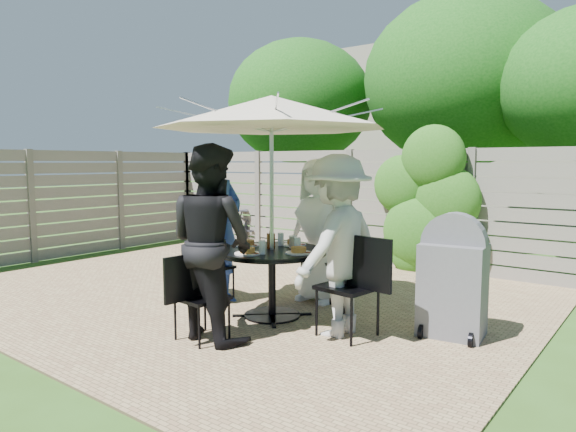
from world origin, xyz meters
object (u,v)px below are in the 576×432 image
Objects in this scene: chair_front at (201,315)px; bicycle at (231,223)px; glass_back at (281,239)px; plate_right at (299,251)px; person_right at (337,246)px; chair_left at (211,280)px; person_left at (218,227)px; syrup_jug at (271,241)px; glass_front at (262,247)px; plate_left at (247,244)px; chair_back at (326,275)px; person_front at (211,243)px; plate_front at (247,252)px; chair_right at (349,307)px; patio_table at (272,270)px; bbq_grill at (453,281)px; glass_right at (297,244)px; plate_back at (294,243)px; coffee_cup at (293,242)px; person_back at (320,231)px; umbrella at (271,112)px.

bicycle reaches higher than chair_front.
glass_back is 4.20m from bicycle.
person_right is at bearing -2.97° from plate_right.
plate_right is (1.32, -0.07, 0.50)m from chair_left.
person_left is 12.92× the size of glass_back.
plate_right is 0.43m from syrup_jug.
glass_front reaches higher than chair_front.
chair_left is 0.78m from plate_left.
chair_back reaches higher than plate_right.
chair_front is 3.20× the size of plate_left.
chair_front is 0.90m from glass_front.
person_front is at bearing -2.72° from chair_back.
plate_left is 1.00× the size of plate_front.
chair_front is 1.37m from chair_right.
chair_left is 0.47× the size of person_front.
patio_table is 8.36× the size of glass_back.
patio_table is at bearing -30.55° from bicycle.
bicycle is at bearing 148.27° from bbq_grill.
chair_front is at bearing -89.61° from syrup_jug.
glass_front is (0.18, -0.53, 0.00)m from glass_back.
patio_table is at bearing -160.97° from glass_right.
bicycle is (-4.19, 2.93, -0.36)m from person_right.
glass_front is (-0.27, -0.25, 0.05)m from plate_right.
bbq_grill reaches higher than bicycle.
chair_front is 1.42m from plate_back.
person_front reaches higher than plate_right.
coffee_cup is 4.39m from bicycle.
person_right is (0.79, -0.87, 0.01)m from person_back.
patio_table is 1.38× the size of chair_left.
plate_back is 0.37m from glass_right.
person_back is 1.10m from glass_front.
chair_back is at bearing 47.99° from chair_left.
bicycle is at bearing 142.02° from plate_right.
plate_front is at bearing -2.72° from chair_back.
glass_front is at bearing 2.18° from chair_back.
umbrella is 1.37m from glass_back.
coffee_cup reaches higher than plate_left.
plate_front is (0.34, -0.38, 0.00)m from plate_left.
bbq_grill is (1.67, -0.40, 0.24)m from chair_back.
coffee_cup reaches higher than plate_front.
person_back reaches higher than plate_back.
chair_front is at bearing 89.87° from person_front.
plate_right is 0.37m from glass_front.
plate_back is 0.14× the size of bicycle.
plate_left is (-0.31, 0.98, 0.50)m from chair_front.
person_right reaches higher than glass_front.
bbq_grill is at bearing -75.35° from person_left.
umbrella is 2.42m from bbq_grill.
chair_left is 0.87× the size of chair_right.
syrup_jug is at bearing -86.10° from person_front.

